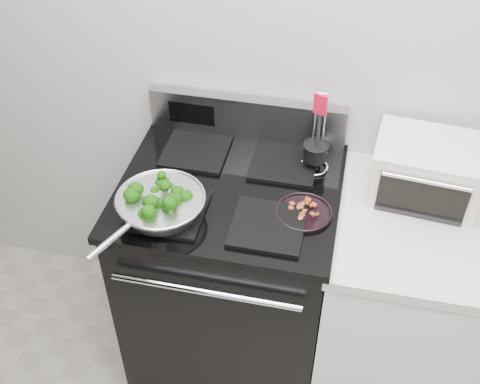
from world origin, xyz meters
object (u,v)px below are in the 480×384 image
(bacon_plate, at_px, (304,210))
(toaster_oven, at_px, (426,170))
(skillet, at_px, (160,204))
(gas_range, at_px, (231,272))
(utensil_holder, at_px, (315,155))

(bacon_plate, relative_size, toaster_oven, 0.50)
(skillet, xyz_separation_m, bacon_plate, (0.47, 0.11, -0.03))
(skillet, relative_size, bacon_plate, 2.36)
(gas_range, relative_size, toaster_oven, 2.89)
(gas_range, distance_m, utensil_holder, 0.62)
(gas_range, xyz_separation_m, utensil_holder, (0.28, 0.17, 0.52))
(skillet, height_order, toaster_oven, toaster_oven)
(skillet, xyz_separation_m, utensil_holder, (0.47, 0.36, 0.01))
(gas_range, xyz_separation_m, toaster_oven, (0.67, 0.15, 0.54))
(toaster_oven, bearing_deg, gas_range, -162.02)
(toaster_oven, bearing_deg, bacon_plate, -143.95)
(skillet, bearing_deg, bacon_plate, 36.57)
(utensil_holder, xyz_separation_m, toaster_oven, (0.39, -0.02, 0.02))
(utensil_holder, bearing_deg, skillet, -124.25)
(skillet, distance_m, toaster_oven, 0.93)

